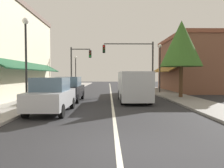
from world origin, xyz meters
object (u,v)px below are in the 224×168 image
street_lamp_left_near (26,48)px  street_lamp_left_far (76,67)px  street_lamp_right_mid (160,61)px  tree_right_near (181,44)px  parked_car_second_left (69,89)px  van_in_lane (134,86)px  parked_car_nearest_left (52,95)px  traffic_signal_left_corner (78,62)px  traffic_signal_mast_arm (135,57)px

street_lamp_left_near → street_lamp_left_far: street_lamp_left_near is taller
street_lamp_right_mid → tree_right_near: tree_right_near is taller
street_lamp_right_mid → tree_right_near: size_ratio=0.81×
street_lamp_left_near → parked_car_second_left: bearing=59.4°
van_in_lane → street_lamp_left_near: (-6.52, -2.70, 2.29)m
street_lamp_right_mid → street_lamp_left_far: (-9.86, 7.63, -0.33)m
van_in_lane → street_lamp_right_mid: size_ratio=1.02×
parked_car_nearest_left → tree_right_near: tree_right_near is taller
parked_car_second_left → traffic_signal_left_corner: size_ratio=0.78×
street_lamp_right_mid → tree_right_near: bearing=-83.5°
parked_car_second_left → street_lamp_left_near: (-1.88, -3.17, 2.56)m
parked_car_second_left → street_lamp_right_mid: (8.17, 6.50, 2.52)m
street_lamp_left_far → street_lamp_right_mid: bearing=-37.7°
traffic_signal_mast_arm → traffic_signal_left_corner: 6.98m
parked_car_second_left → van_in_lane: 4.67m
street_lamp_left_far → tree_right_near: bearing=-50.2°
traffic_signal_mast_arm → street_lamp_right_mid: 3.31m
street_lamp_right_mid → street_lamp_left_far: street_lamp_right_mid is taller
parked_car_second_left → traffic_signal_left_corner: traffic_signal_left_corner is taller
street_lamp_left_near → street_lamp_left_far: 17.31m
van_in_lane → tree_right_near: size_ratio=0.83×
traffic_signal_left_corner → street_lamp_right_mid: traffic_signal_left_corner is taller
parked_car_nearest_left → street_lamp_left_far: street_lamp_left_far is taller
parked_car_second_left → van_in_lane: (4.64, -0.48, 0.27)m
parked_car_nearest_left → traffic_signal_left_corner: size_ratio=0.78×
parked_car_nearest_left → tree_right_near: (8.70, 6.52, 3.53)m
traffic_signal_left_corner → street_lamp_left_far: traffic_signal_left_corner is taller
van_in_lane → street_lamp_left_far: size_ratio=1.15×
traffic_signal_left_corner → street_lamp_right_mid: size_ratio=1.04×
traffic_signal_mast_arm → tree_right_near: size_ratio=0.93×
street_lamp_left_near → street_lamp_left_far: size_ratio=1.14×
parked_car_second_left → traffic_signal_mast_arm: size_ratio=0.71×
van_in_lane → traffic_signal_mast_arm: traffic_signal_mast_arm is taller
street_lamp_left_far → van_in_lane: bearing=-66.6°
traffic_signal_left_corner → street_lamp_left_far: 3.66m
traffic_signal_mast_arm → street_lamp_right_mid: traffic_signal_mast_arm is taller
tree_right_near → van_in_lane: bearing=-152.7°
parked_car_nearest_left → street_lamp_right_mid: street_lamp_right_mid is taller
street_lamp_right_mid → tree_right_near: 5.00m
parked_car_second_left → street_lamp_left_near: bearing=-120.2°
street_lamp_left_near → tree_right_near: bearing=24.4°
traffic_signal_mast_arm → tree_right_near: 7.75m
street_lamp_left_near → street_lamp_right_mid: size_ratio=1.01×
van_in_lane → street_lamp_right_mid: (3.53, 6.97, 2.25)m
parked_car_nearest_left → traffic_signal_mast_arm: traffic_signal_mast_arm is taller
street_lamp_left_near → street_lamp_right_mid: (10.05, 9.67, -0.04)m
van_in_lane → street_lamp_right_mid: 8.13m
street_lamp_left_far → tree_right_near: tree_right_near is taller
van_in_lane → traffic_signal_mast_arm: 9.79m
traffic_signal_mast_arm → parked_car_second_left: bearing=-123.7°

